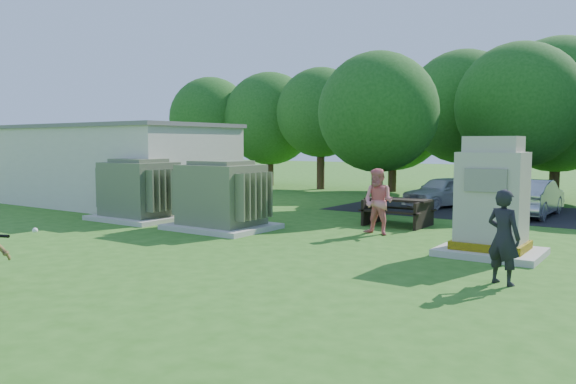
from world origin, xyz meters
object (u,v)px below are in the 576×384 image
Objects in this scene: car_white at (442,192)px; generator_cabinet at (492,204)px; transformer_left at (139,191)px; person_at_picnic at (378,202)px; car_silver_a at (532,198)px; picnic_table at (398,209)px; transformer_right at (221,197)px; person_by_generator at (504,237)px.

generator_cabinet is at bearing -43.48° from car_white.
person_at_picnic is (8.08, 1.71, -0.03)m from transformer_left.
car_silver_a reaches higher than car_white.
picnic_table is at bearing 102.21° from person_at_picnic.
car_white is at bearing 100.69° from person_at_picnic.
person_at_picnic is at bearing -62.54° from car_white.
car_white is at bearing -14.02° from car_silver_a.
car_white is at bearing 115.52° from generator_cabinet.
car_white is at bearing 69.95° from transformer_right.
generator_cabinet is at bearing 2.60° from transformer_left.
car_white is at bearing -46.97° from person_by_generator.
person_by_generator is at bearing -70.88° from generator_cabinet.
transformer_right is 1.59× the size of person_at_picnic.
transformer_right is at bearing -154.41° from person_at_picnic.
car_silver_a is at bearing 58.07° from picnic_table.
generator_cabinet reaches higher than car_white.
transformer_right is at bearing 5.25° from person_by_generator.
car_silver_a is (7.11, 8.55, -0.31)m from transformer_right.
car_silver_a is at bearing 94.96° from generator_cabinet.
transformer_right reaches higher than person_by_generator.
person_by_generator is (4.63, -5.84, 0.35)m from picnic_table.
transformer_left is 8.26m from person_at_picnic.
generator_cabinet is 3.64m from person_at_picnic.
transformer_right is at bearing -89.05° from car_white.
picnic_table is at bearing 59.76° from car_silver_a.
transformer_left is 3.70m from transformer_right.
generator_cabinet reaches higher than person_at_picnic.
car_silver_a is at bearing 38.33° from transformer_left.
transformer_right is 4.71m from person_at_picnic.
transformer_left is 12.61m from person_by_generator.
car_white is (-4.32, 9.05, -0.58)m from generator_cabinet.
transformer_right reaches higher than person_at_picnic.
generator_cabinet is at bearing 3.83° from transformer_right.
car_white is (3.49, 9.57, -0.34)m from transformer_right.
transformer_right reaches higher than picnic_table.
person_at_picnic reaches higher than person_by_generator.
person_by_generator reaches higher than picnic_table.
car_white is at bearing 53.07° from transformer_left.
person_by_generator is at bearing -9.69° from transformer_left.
car_silver_a is (-1.61, 10.67, -0.22)m from person_by_generator.
picnic_table is 1.13× the size of person_by_generator.
transformer_left reaches higher than person_by_generator.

